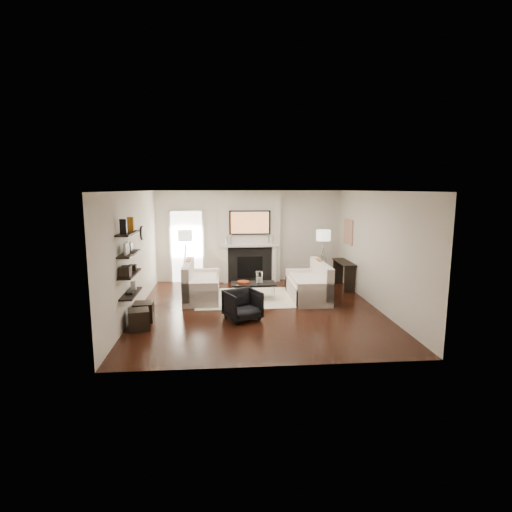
{
  "coord_description": "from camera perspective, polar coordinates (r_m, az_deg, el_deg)",
  "views": [
    {
      "loc": [
        -0.8,
        -8.84,
        2.75
      ],
      "look_at": [
        0.0,
        0.6,
        1.15
      ],
      "focal_mm": 28.0,
      "sensor_mm": 36.0,
      "label": 1
    }
  ],
  "objects": [
    {
      "name": "lamp_left_post",
      "position": [
        11.55,
        -9.97,
        -1.29
      ],
      "size": [
        0.02,
        0.02,
        1.2
      ],
      "primitive_type": "cylinder",
      "color": "silver",
      "rests_on": "floor"
    },
    {
      "name": "chimney_breast",
      "position": [
        11.82,
        -0.93,
        2.79
      ],
      "size": [
        1.8,
        0.25,
        2.7
      ],
      "primitive_type": "cube",
      "color": "silver",
      "rests_on": "floor"
    },
    {
      "name": "lamp_right_shade",
      "position": [
        11.45,
        9.62,
        2.93
      ],
      "size": [
        0.4,
        0.4,
        0.3
      ],
      "primitive_type": "cylinder",
      "color": "white",
      "rests_on": "lamp_right_post"
    },
    {
      "name": "lamp_right_leg_c",
      "position": [
        11.47,
        9.35,
        -1.34
      ],
      "size": [
        0.14,
        0.22,
        1.23
      ],
      "primitive_type": "cylinder",
      "rotation": [
        0.18,
        0.0,
        2.62
      ],
      "color": "silver",
      "rests_on": "floor"
    },
    {
      "name": "coffee_table",
      "position": [
        10.01,
        -0.39,
        -3.98
      ],
      "size": [
        1.1,
        0.55,
        0.04
      ],
      "primitive_type": "cube",
      "color": "black",
      "rests_on": "floor"
    },
    {
      "name": "mantel_pilaster_l",
      "position": [
        11.75,
        -4.37,
        -1.23
      ],
      "size": [
        0.12,
        0.08,
        1.1
      ],
      "primitive_type": "cube",
      "color": "white",
      "rests_on": "floor"
    },
    {
      "name": "fireplace_surround",
      "position": [
        11.82,
        -0.87,
        -1.29
      ],
      "size": [
        1.3,
        0.02,
        1.04
      ],
      "primitive_type": "cube",
      "color": "black",
      "rests_on": "floor"
    },
    {
      "name": "clock_rim",
      "position": [
        9.98,
        -15.99,
        3.18
      ],
      "size": [
        0.04,
        0.34,
        0.34
      ],
      "primitive_type": "cylinder",
      "rotation": [
        0.0,
        1.57,
        0.0
      ],
      "color": "black",
      "rests_on": "wall_left"
    },
    {
      "name": "firebox",
      "position": [
        11.82,
        -0.87,
        -1.63
      ],
      "size": [
        0.75,
        0.02,
        0.65
      ],
      "primitive_type": "cube",
      "color": "black",
      "rests_on": "floor"
    },
    {
      "name": "loveseat_right_arm_s",
      "position": [
        10.95,
        6.51,
        -3.4
      ],
      "size": [
        0.85,
        0.18,
        0.6
      ],
      "primitive_type": "cube",
      "color": "white",
      "rests_on": "floor"
    },
    {
      "name": "pillow_left_charcoal",
      "position": [
        9.86,
        -9.82,
        -2.43
      ],
      "size": [
        0.1,
        0.4,
        0.4
      ],
      "primitive_type": "cube",
      "color": "black",
      "rests_on": "loveseat_left_cushion"
    },
    {
      "name": "decor_box_small",
      "position": [
        8.44,
        -17.22,
        -1.58
      ],
      "size": [
        0.15,
        0.12,
        0.12
      ],
      "primitive_type": "cube",
      "color": "black",
      "rests_on": "shelf_lower"
    },
    {
      "name": "loveseat_right_back",
      "position": [
        10.21,
        9.27,
        -3.12
      ],
      "size": [
        0.18,
        1.8,
        0.8
      ],
      "primitive_type": "cube",
      "color": "white",
      "rests_on": "floor"
    },
    {
      "name": "candlestick_r_tall",
      "position": [
        11.7,
        1.82,
        2.49
      ],
      "size": [
        0.04,
        0.04,
        0.3
      ],
      "primitive_type": "cylinder",
      "color": "silver",
      "rests_on": "mantel_shelf"
    },
    {
      "name": "lamp_right_leg_b",
      "position": [
        11.65,
        9.12,
        -1.17
      ],
      "size": [
        0.14,
        0.22,
        1.23
      ],
      "primitive_type": "cylinder",
      "rotation": [
        0.18,
        0.0,
        0.52
      ],
      "color": "silver",
      "rests_on": "floor"
    },
    {
      "name": "decor_books",
      "position": [
        8.2,
        -17.58,
        -5.03
      ],
      "size": [
        0.14,
        0.2,
        0.05
      ],
      "primitive_type": "cube",
      "color": "black",
      "rests_on": "shelf_bottom"
    },
    {
      "name": "hallway_panel",
      "position": [
        11.98,
        -9.82,
        1.29
      ],
      "size": [
        0.9,
        0.02,
        2.1
      ],
      "primitive_type": "cube",
      "color": "white",
      "rests_on": "floor"
    },
    {
      "name": "door_trim_r",
      "position": [
        11.93,
        -7.53,
        1.31
      ],
      "size": [
        0.06,
        0.06,
        2.16
      ],
      "primitive_type": "cube",
      "color": "white",
      "rests_on": "floor"
    },
    {
      "name": "tv_body",
      "position": [
        11.62,
        -0.88,
        4.8
      ],
      "size": [
        1.2,
        0.06,
        0.7
      ],
      "primitive_type": "cube",
      "color": "black",
      "rests_on": "chimney_breast"
    },
    {
      "name": "lamp_right_post",
      "position": [
        11.58,
        9.5,
        -1.25
      ],
      "size": [
        0.02,
        0.02,
        1.2
      ],
      "primitive_type": "cylinder",
      "color": "silver",
      "rests_on": "floor"
    },
    {
      "name": "shelf_lower",
      "position": [
        8.21,
        -17.56,
        -2.45
      ],
      "size": [
        0.25,
        1.0,
        0.04
      ],
      "primitive_type": "cube",
      "color": "black",
      "rests_on": "wall_left"
    },
    {
      "name": "coffee_leg_nw",
      "position": [
        9.83,
        -3.21,
        -5.53
      ],
      "size": [
        0.02,
        0.02,
        0.38
      ],
      "primitive_type": "cylinder",
      "color": "silver",
      "rests_on": "floor"
    },
    {
      "name": "armchair",
      "position": [
        8.52,
        -1.94,
        -6.81
      ],
      "size": [
        0.87,
        0.85,
        0.69
      ],
      "primitive_type": "imported",
      "rotation": [
        0.0,
        0.0,
        0.43
      ],
      "color": "black",
      "rests_on": "floor"
    },
    {
      "name": "decor_magfile_a",
      "position": [
        7.78,
        -18.4,
        4.0
      ],
      "size": [
        0.12,
        0.1,
        0.28
      ],
      "primitive_type": "cube",
      "color": "black",
      "rests_on": "shelf_top"
    },
    {
      "name": "mantel_shelf",
      "position": [
        11.67,
        -0.86,
        1.56
      ],
      "size": [
        1.7,
        0.18,
        0.07
      ],
      "primitive_type": "cube",
      "color": "white",
      "rests_on": "chimney_breast"
    },
    {
      "name": "decor_frame_a",
      "position": [
        7.97,
        -18.0,
        1.03
      ],
      "size": [
        0.04,
        0.3,
        0.22
      ],
      "primitive_type": "cube",
      "color": "white",
      "rests_on": "shelf_upper"
    },
    {
      "name": "console_top",
      "position": [
        11.38,
        12.47,
        -0.86
      ],
      "size": [
        0.35,
        1.2,
        0.04
      ],
      "primitive_type": "cube",
      "color": "black",
      "rests_on": "floor"
    },
    {
      "name": "decor_wine_rack",
      "position": [
        7.88,
        -18.12,
        -2.1
      ],
      "size": [
        0.18,
        0.25,
        0.2
      ],
      "primitive_type": "cube",
      "color": "black",
      "rests_on": "shelf_lower"
    },
    {
      "name": "loveseat_left_arm_s",
      "position": [
        11.01,
        -7.53,
        -3.35
      ],
      "size": [
        0.85,
        0.18,
        0.6
      ],
      "primitive_type": "cube",
      "color": "white",
      "rests_on": "floor"
    },
    {
      "name": "loveseat_right_arm_n",
      "position": [
        9.42,
        8.44,
        -5.59
      ],
      "size": [
        0.85,
        0.18,
        0.6
      ],
      "primitive_type": "cube",
      "color": "white",
      "rests_on": "floor"
    },
    {
      "name": "door_trim_top",
      "position": [
        11.86,
        -9.98,
        6.45
      ],
      "size": [
        1.02,
        0.06,
        0.06
      ],
      "primitive_type": "cube",
      "color": "white",
      "rests_on": "wall_back"
    },
    {
      "name": "console_leg_s",
      "position": [
        11.97,
        11.63,
        -2.16
      ],
      "size": [
        0.3,
        0.04,
        0.71
      ],
      "primitive_type": "cube",
      "color": "black",
      "rests_on": "floor"
    },
    {
      "name": "clock_face",
      "position": [
        9.98,
        -15.85,
        3.18
      ],
      "size": [
        0.01,
        0.29,
        0.29
      ],
      "primitive_type": "cylinder",
      "rotation": [
        0.0,
        1.57,
        0.0
      ],
      "color": "white",
      "rests_on": "clock_rim"
    },
    {
      "name": "candlestick_r_short",
      "position": [
        11.72,
        2.45,
        2.35
      ],
      "size": [
        0.04,
        0.04,
        0.24
      ],
      "primitive_type": "cylinder",
      "color": "silver",
      "rests_on": "mantel_shelf"
    },
    {
      "name": "copper_bowl",
      "position": [
        9.99,
        -1.82,
        -3.76
      ],
      "size": [
        0.31,
        0.31,
        0.05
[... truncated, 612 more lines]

